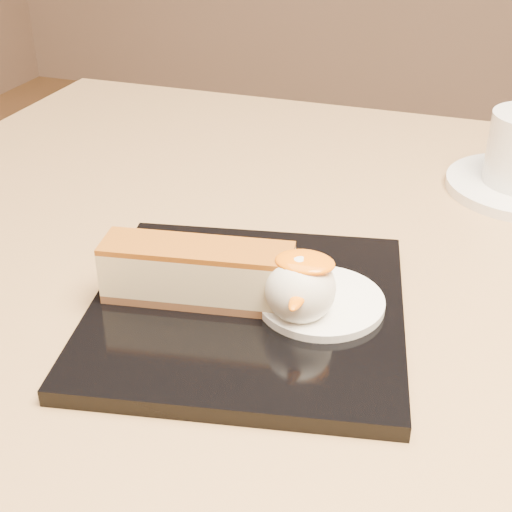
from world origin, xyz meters
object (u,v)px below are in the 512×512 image
at_px(dessert_plate, 247,310).
at_px(ice_cream_scoop, 300,288).
at_px(cheesecake, 197,273).
at_px(table, 254,398).

relative_size(dessert_plate, ice_cream_scoop, 4.55).
distance_m(dessert_plate, ice_cream_scoop, 0.05).
bearing_deg(cheesecake, table, 74.02).
bearing_deg(table, cheesecake, -96.65).
height_order(dessert_plate, ice_cream_scoop, ice_cream_scoop).
bearing_deg(table, dessert_plate, -74.15).
height_order(table, ice_cream_scoop, ice_cream_scoop).
height_order(dessert_plate, cheesecake, cheesecake).
xyz_separation_m(table, dessert_plate, (0.02, -0.09, 0.16)).
bearing_deg(dessert_plate, ice_cream_scoop, -7.13).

